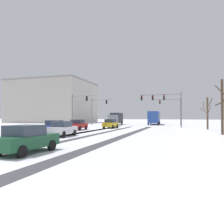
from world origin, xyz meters
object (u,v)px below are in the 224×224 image
at_px(traffic_signal_far_right, 172,106).
at_px(car_white_fourth, 62,129).
at_px(office_building_far_left_block, 54,102).
at_px(traffic_signal_near_left, 78,105).
at_px(car_yellow_cab_lead, 111,124).
at_px(traffic_signal_far_left, 97,107).
at_px(car_red_second, 78,125).
at_px(car_dark_green_fifth, 26,139).
at_px(bare_tree_sidewalk_mid, 222,106).
at_px(traffic_signal_near_right, 164,101).
at_px(car_blue_third, 55,126).
at_px(box_truck_delivery, 116,118).
at_px(bare_tree_sidewalk_far, 207,112).
at_px(bus_oncoming, 154,117).

bearing_deg(traffic_signal_far_right, car_white_fourth, -108.08).
bearing_deg(traffic_signal_far_right, office_building_far_left_block, 160.60).
distance_m(traffic_signal_near_left, car_yellow_cab_lead, 8.09).
xyz_separation_m(traffic_signal_far_left, car_red_second, (3.56, -17.64, -3.57)).
bearing_deg(car_white_fourth, car_dark_green_fifth, -70.77).
relative_size(bare_tree_sidewalk_mid, office_building_far_left_block, 0.25).
xyz_separation_m(traffic_signal_near_right, car_blue_third, (-12.84, -15.58, -4.02)).
height_order(car_yellow_cab_lead, car_dark_green_fifth, same).
bearing_deg(traffic_signal_far_right, car_blue_third, -116.77).
bearing_deg(box_truck_delivery, car_red_second, -89.87).
bearing_deg(box_truck_delivery, bare_tree_sidewalk_far, -36.11).
xyz_separation_m(traffic_signal_far_left, bare_tree_sidewalk_mid, (23.47, -20.57, -1.03)).
bearing_deg(car_red_second, traffic_signal_far_left, 101.42).
distance_m(car_dark_green_fifth, bare_tree_sidewalk_mid, 21.82).
distance_m(bus_oncoming, bare_tree_sidewalk_mid, 31.24).
distance_m(traffic_signal_near_right, office_building_far_left_block, 48.00).
bearing_deg(car_yellow_cab_lead, office_building_far_left_block, 135.96).
relative_size(traffic_signal_far_right, car_dark_green_fifth, 1.63).
xyz_separation_m(car_white_fourth, bare_tree_sidewalk_far, (16.29, 17.48, 1.98)).
relative_size(traffic_signal_far_right, box_truck_delivery, 0.91).
bearing_deg(traffic_signal_near_left, car_white_fourth, -68.50).
relative_size(car_blue_third, car_white_fourth, 1.00).
height_order(bus_oncoming, office_building_far_left_block, office_building_far_left_block).
bearing_deg(bare_tree_sidewalk_far, bare_tree_sidewalk_mid, -87.78).
bearing_deg(car_blue_third, car_dark_green_fifth, -63.52).
relative_size(car_yellow_cab_lead, bare_tree_sidewalk_far, 0.80).
relative_size(car_red_second, car_blue_third, 1.00).
bearing_deg(car_dark_green_fifth, bus_oncoming, 87.08).
bearing_deg(car_blue_third, bare_tree_sidewalk_far, 33.80).
bearing_deg(bus_oncoming, car_red_second, -108.89).
height_order(traffic_signal_near_left, bare_tree_sidewalk_far, traffic_signal_near_left).
bearing_deg(traffic_signal_near_left, bare_tree_sidewalk_mid, -23.81).
bearing_deg(traffic_signal_far_left, car_red_second, -78.58).
xyz_separation_m(traffic_signal_near_left, box_truck_delivery, (3.75, 13.93, -2.71)).
relative_size(car_yellow_cab_lead, bare_tree_sidewalk_mid, 0.65).
relative_size(traffic_signal_near_right, traffic_signal_far_left, 1.16).
distance_m(bus_oncoming, bare_tree_sidewalk_far, 21.83).
height_order(car_white_fourth, bus_oncoming, bus_oncoming).
xyz_separation_m(traffic_signal_near_right, bare_tree_sidewalk_mid, (7.39, -12.42, -1.48)).
bearing_deg(traffic_signal_far_left, box_truck_delivery, 47.38).
bearing_deg(office_building_far_left_block, car_yellow_cab_lead, -44.04).
xyz_separation_m(car_red_second, bus_oncoming, (9.00, 26.30, 1.18)).
distance_m(traffic_signal_far_right, traffic_signal_far_left, 17.63).
distance_m(traffic_signal_near_left, bare_tree_sidewalk_far, 23.36).
height_order(bare_tree_sidewalk_mid, bare_tree_sidewalk_far, bare_tree_sidewalk_mid).
bearing_deg(car_red_second, box_truck_delivery, 90.13).
relative_size(bare_tree_sidewalk_mid, bare_tree_sidewalk_far, 1.24).
height_order(traffic_signal_far_left, car_blue_third, traffic_signal_far_left).
bearing_deg(box_truck_delivery, traffic_signal_far_left, -132.62).
bearing_deg(box_truck_delivery, bus_oncoming, 28.18).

